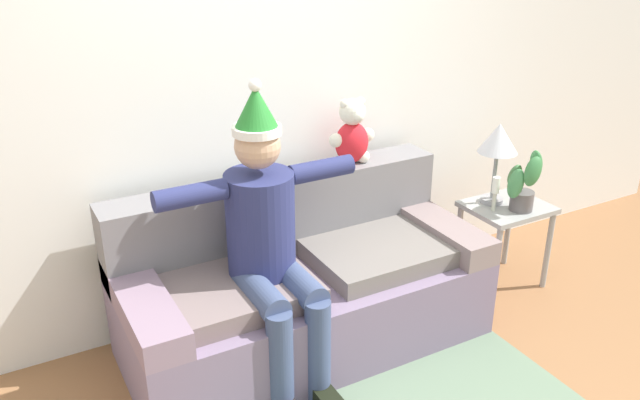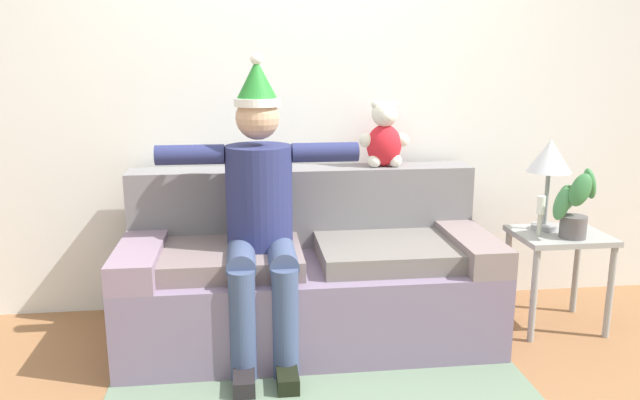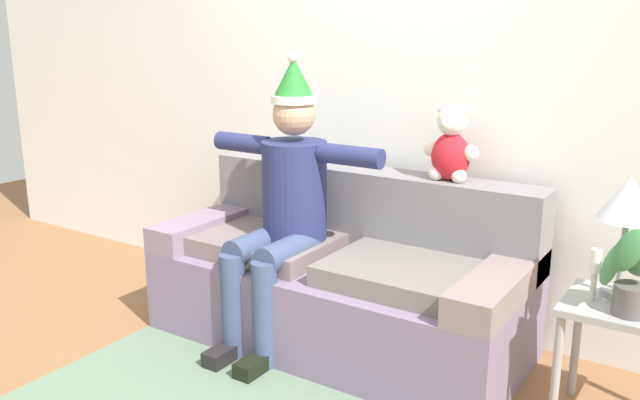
% 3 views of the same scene
% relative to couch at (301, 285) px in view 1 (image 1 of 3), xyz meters
% --- Properties ---
extents(back_wall, '(7.00, 0.10, 2.70)m').
position_rel_couch_xyz_m(back_wall, '(0.00, 0.51, 1.01)').
color(back_wall, white).
rests_on(back_wall, ground_plane).
extents(couch, '(1.94, 0.87, 0.89)m').
position_rel_couch_xyz_m(couch, '(0.00, 0.00, 0.00)').
color(couch, slate).
rests_on(couch, ground_plane).
extents(person_seated, '(1.02, 0.77, 1.52)m').
position_rel_couch_xyz_m(person_seated, '(-0.26, -0.17, 0.43)').
color(person_seated, navy).
rests_on(person_seated, ground_plane).
extents(teddy_bear, '(0.29, 0.17, 0.38)m').
position_rel_couch_xyz_m(teddy_bear, '(0.47, 0.26, 0.71)').
color(teddy_bear, red).
rests_on(teddy_bear, couch).
extents(side_table, '(0.49, 0.41, 0.55)m').
position_rel_couch_xyz_m(side_table, '(1.40, -0.08, 0.11)').
color(side_table, '#9A9C9A').
rests_on(side_table, ground_plane).
extents(table_lamp, '(0.24, 0.24, 0.51)m').
position_rel_couch_xyz_m(table_lamp, '(1.34, -0.00, 0.60)').
color(table_lamp, '#939297').
rests_on(table_lamp, side_table).
extents(potted_plant, '(0.27, 0.27, 0.40)m').
position_rel_couch_xyz_m(potted_plant, '(1.41, -0.18, 0.39)').
color(potted_plant, '#5D5758').
rests_on(potted_plant, side_table).
extents(candle_tall, '(0.04, 0.04, 0.22)m').
position_rel_couch_xyz_m(candle_tall, '(1.26, -0.10, 0.35)').
color(candle_tall, beige).
rests_on(candle_tall, side_table).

